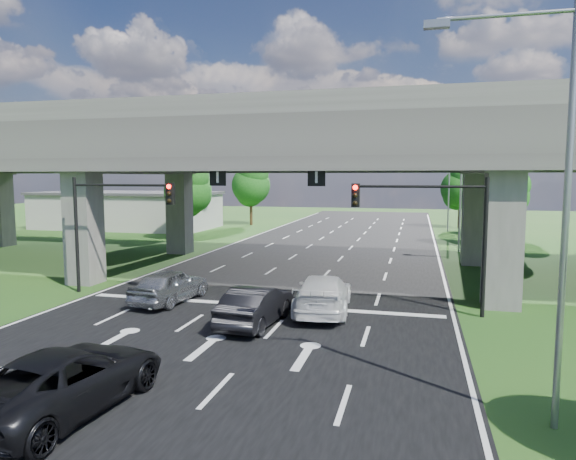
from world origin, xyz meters
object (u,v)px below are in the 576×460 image
at_px(streetlight_beyond, 445,178).
at_px(car_trailing, 66,379).
at_px(car_silver, 170,285).
at_px(car_dark, 256,305).
at_px(signal_left, 112,213).
at_px(streetlight_near, 549,184).
at_px(signal_right, 433,219).
at_px(streetlight_far, 456,179).
at_px(car_white, 323,294).

xyz_separation_m(streetlight_beyond, car_trailing, (-11.58, -48.09, -5.01)).
height_order(car_silver, car_dark, car_silver).
bearing_deg(signal_left, streetlight_near, -29.02).
relative_size(signal_right, streetlight_beyond, 0.60).
distance_m(streetlight_far, car_dark, 25.78).
bearing_deg(signal_right, car_trailing, -127.73).
relative_size(car_dark, car_white, 0.84).
bearing_deg(streetlight_far, signal_left, -131.78).
bearing_deg(streetlight_near, signal_left, 150.98).
height_order(signal_right, signal_left, same).
height_order(streetlight_near, car_white, streetlight_near).
xyz_separation_m(signal_left, car_dark, (8.75, -3.51, -3.36)).
bearing_deg(car_white, signal_left, -9.94).
distance_m(streetlight_far, car_white, 22.66).
distance_m(streetlight_beyond, car_dark, 40.93).
xyz_separation_m(car_dark, car_white, (2.29, 2.57, 0.03)).
height_order(signal_right, car_trailing, signal_right).
bearing_deg(streetlight_beyond, car_white, -100.54).
height_order(streetlight_far, car_white, streetlight_far).
distance_m(signal_right, streetlight_beyond, 36.17).
xyz_separation_m(signal_left, streetlight_far, (17.92, 20.06, 1.66)).
distance_m(signal_left, streetlight_far, 26.95).
bearing_deg(streetlight_beyond, streetlight_near, -90.00).
xyz_separation_m(streetlight_far, car_white, (-6.88, -21.00, -4.99)).
bearing_deg(car_white, streetlight_beyond, -105.60).
height_order(car_silver, car_white, car_white).
bearing_deg(car_silver, car_white, -173.88).
distance_m(signal_left, streetlight_beyond, 40.30).
bearing_deg(signal_right, streetlight_near, -77.12).
bearing_deg(signal_left, car_silver, -14.68).
distance_m(streetlight_near, car_silver, 17.64).
bearing_deg(streetlight_near, car_white, 127.40).
relative_size(streetlight_near, car_white, 1.76).
distance_m(streetlight_far, car_trailing, 34.48).
relative_size(car_silver, car_trailing, 0.82).
relative_size(signal_left, streetlight_far, 0.60).
distance_m(signal_left, car_dark, 10.01).
relative_size(signal_right, streetlight_far, 0.60).
distance_m(car_dark, car_trailing, 8.85).
height_order(signal_left, car_silver, signal_left).
xyz_separation_m(signal_left, streetlight_beyond, (17.92, 36.06, 1.66)).
xyz_separation_m(car_white, car_trailing, (-4.70, -11.09, -0.02)).
distance_m(signal_right, car_dark, 8.44).
bearing_deg(car_silver, streetlight_far, -118.18).
xyz_separation_m(signal_right, car_silver, (-12.05, -0.94, -3.35)).
bearing_deg(streetlight_far, car_silver, -124.30).
bearing_deg(car_dark, streetlight_beyond, -98.67).
bearing_deg(streetlight_beyond, signal_left, -116.43).
height_order(car_dark, car_white, car_white).
xyz_separation_m(signal_left, car_silver, (3.60, -0.94, -3.35)).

